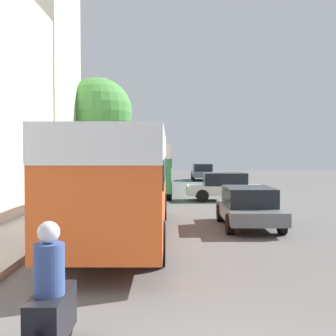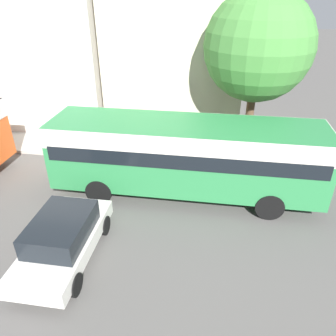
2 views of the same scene
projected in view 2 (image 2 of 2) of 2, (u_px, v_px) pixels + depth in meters
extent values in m
cube|color=silver|center=(32.00, 42.00, 18.51)|extent=(5.92, 9.26, 8.75)
cube|color=beige|center=(179.00, 1.00, 16.32)|extent=(5.85, 6.78, 13.03)
cube|color=#2D8447|center=(186.00, 154.00, 12.18)|extent=(2.46, 9.96, 2.43)
cube|color=silver|center=(186.00, 133.00, 11.76)|extent=(2.48, 10.01, 0.73)
cube|color=black|center=(186.00, 147.00, 12.03)|extent=(2.51, 9.57, 0.54)
cylinder|color=black|center=(263.00, 174.00, 13.33)|extent=(0.28, 1.00, 1.00)
cylinder|color=black|center=(269.00, 206.00, 11.39)|extent=(0.28, 1.00, 1.00)
cylinder|color=black|center=(117.00, 163.00, 14.16)|extent=(0.28, 1.00, 1.00)
cylinder|color=black|center=(99.00, 191.00, 12.21)|extent=(0.28, 1.00, 1.00)
cube|color=silver|center=(64.00, 243.00, 9.69)|extent=(3.97, 1.73, 0.47)
cube|color=black|center=(61.00, 228.00, 9.41)|extent=(2.18, 1.52, 0.65)
cylinder|color=black|center=(58.00, 221.00, 10.97)|extent=(0.64, 0.22, 0.64)
cylinder|color=black|center=(104.00, 225.00, 10.76)|extent=(0.64, 0.22, 0.64)
cylinder|color=black|center=(18.00, 277.00, 8.85)|extent=(0.64, 0.22, 0.64)
cylinder|color=black|center=(74.00, 285.00, 8.64)|extent=(0.64, 0.22, 0.64)
cylinder|color=#232838|center=(109.00, 144.00, 15.63)|extent=(0.32, 0.32, 0.84)
cylinder|color=gray|center=(108.00, 129.00, 15.26)|extent=(0.39, 0.39, 0.70)
sphere|color=tan|center=(107.00, 120.00, 15.03)|extent=(0.23, 0.23, 0.23)
cylinder|color=brown|center=(248.00, 123.00, 14.78)|extent=(0.36, 0.36, 3.25)
sphere|color=#47893D|center=(258.00, 46.00, 13.17)|extent=(4.43, 4.43, 4.43)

